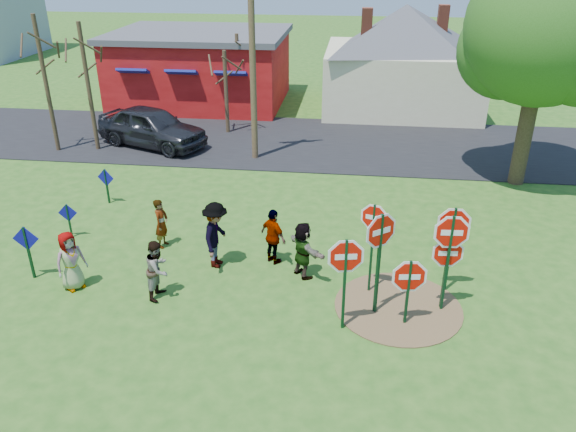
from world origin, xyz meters
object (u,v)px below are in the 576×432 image
(person_b, at_px, (161,223))
(stop_sign_a, at_px, (345,265))
(leafy_tree, at_px, (548,36))
(stop_sign_d, at_px, (453,230))
(stop_sign_c, at_px, (450,242))
(suv, at_px, (152,127))
(person_a, at_px, (70,261))
(utility_pole, at_px, (252,55))
(stop_sign_b, at_px, (373,226))

(person_b, bearing_deg, stop_sign_a, -113.67)
(leafy_tree, bearing_deg, stop_sign_d, -115.62)
(stop_sign_c, distance_m, suv, 15.89)
(person_a, height_order, leafy_tree, leafy_tree)
(stop_sign_c, height_order, stop_sign_d, stop_sign_c)
(stop_sign_d, height_order, person_b, stop_sign_d)
(person_a, height_order, utility_pole, utility_pole)
(stop_sign_a, xyz_separation_m, person_a, (-7.13, 0.86, -0.92))
(stop_sign_c, relative_size, suv, 0.54)
(leafy_tree, bearing_deg, person_a, -146.60)
(suv, bearing_deg, person_b, -137.35)
(stop_sign_a, bearing_deg, suv, 114.55)
(utility_pole, bearing_deg, person_b, -100.31)
(stop_sign_b, relative_size, person_b, 1.73)
(person_a, relative_size, leafy_tree, 0.20)
(leafy_tree, bearing_deg, person_b, -151.63)
(utility_pole, relative_size, leafy_tree, 0.98)
(stop_sign_d, relative_size, leafy_tree, 0.30)
(person_a, relative_size, utility_pole, 0.20)
(stop_sign_b, relative_size, suv, 0.52)
(stop_sign_d, bearing_deg, stop_sign_c, -102.74)
(suv, relative_size, leafy_tree, 0.61)
(person_b, distance_m, utility_pole, 8.73)
(stop_sign_b, height_order, suv, stop_sign_b)
(stop_sign_c, height_order, utility_pole, utility_pole)
(stop_sign_b, height_order, person_a, stop_sign_b)
(stop_sign_b, distance_m, leafy_tree, 10.55)
(stop_sign_c, distance_m, stop_sign_d, 0.92)
(person_a, bearing_deg, stop_sign_a, -60.08)
(utility_pole, height_order, leafy_tree, leafy_tree)
(stop_sign_c, relative_size, person_a, 1.68)
(stop_sign_a, relative_size, suv, 0.50)
(stop_sign_b, distance_m, person_a, 7.88)
(stop_sign_b, bearing_deg, utility_pole, 134.68)
(stop_sign_a, distance_m, stop_sign_c, 2.65)
(person_a, xyz_separation_m, leafy_tree, (13.52, 8.91, 4.57))
(stop_sign_c, height_order, suv, stop_sign_c)
(stop_sign_d, bearing_deg, suv, 138.20)
(stop_sign_c, relative_size, stop_sign_d, 1.08)
(stop_sign_a, xyz_separation_m, stop_sign_d, (2.63, 1.93, 0.06))
(stop_sign_d, bearing_deg, stop_sign_a, -143.92)
(stop_sign_d, relative_size, suv, 0.50)
(stop_sign_a, bearing_deg, stop_sign_d, 24.68)
(person_b, bearing_deg, suv, 28.45)
(stop_sign_b, relative_size, utility_pole, 0.32)
(person_b, distance_m, suv, 9.43)
(person_b, bearing_deg, utility_pole, -2.77)
(utility_pole, bearing_deg, stop_sign_d, -54.06)
(stop_sign_c, height_order, person_a, stop_sign_c)
(stop_sign_d, height_order, leafy_tree, leafy_tree)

